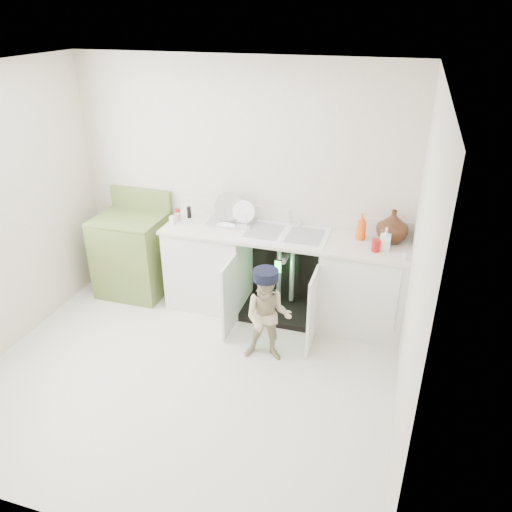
{
  "coord_description": "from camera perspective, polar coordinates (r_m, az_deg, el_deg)",
  "views": [
    {
      "loc": [
        1.58,
        -3.11,
        2.9
      ],
      "look_at": [
        0.41,
        0.7,
        0.88
      ],
      "focal_mm": 35.0,
      "sensor_mm": 36.0,
      "label": 1
    }
  ],
  "objects": [
    {
      "name": "repair_worker",
      "position": [
        4.41,
        1.36,
        -6.82
      ],
      "size": [
        0.47,
        0.63,
        0.9
      ],
      "rotation": [
        0.0,
        0.0,
        0.14
      ],
      "color": "#BCB187",
      "rests_on": "ground"
    },
    {
      "name": "ground",
      "position": [
        4.54,
        -7.81,
        -13.19
      ],
      "size": [
        3.5,
        3.5,
        0.0
      ],
      "primitive_type": "plane",
      "color": "beige",
      "rests_on": "ground"
    },
    {
      "name": "counter_run",
      "position": [
        5.06,
        3.46,
        -1.9
      ],
      "size": [
        2.44,
        1.02,
        1.21
      ],
      "color": "white",
      "rests_on": "ground"
    },
    {
      "name": "room_shell",
      "position": [
        3.86,
        -8.95,
        1.19
      ],
      "size": [
        6.0,
        5.5,
        1.26
      ],
      "color": "beige",
      "rests_on": "ground"
    },
    {
      "name": "avocado_stove",
      "position": [
        5.64,
        -13.81,
        0.33
      ],
      "size": [
        0.71,
        0.65,
        1.11
      ],
      "color": "olive",
      "rests_on": "ground"
    }
  ]
}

